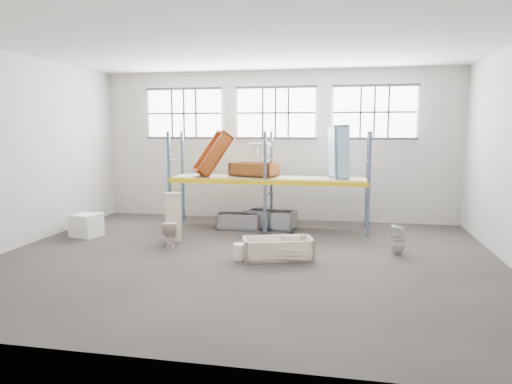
% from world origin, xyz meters
% --- Properties ---
extents(floor, '(12.00, 10.00, 0.10)m').
position_xyz_m(floor, '(0.00, 0.00, -0.05)').
color(floor, '#463F3B').
rests_on(floor, ground).
extents(ceiling, '(12.00, 10.00, 0.10)m').
position_xyz_m(ceiling, '(0.00, 0.00, 5.05)').
color(ceiling, silver).
rests_on(ceiling, ground).
extents(wall_back, '(12.00, 0.10, 5.00)m').
position_xyz_m(wall_back, '(0.00, 5.05, 2.50)').
color(wall_back, '#BBB6AE').
rests_on(wall_back, ground).
extents(wall_front, '(12.00, 0.10, 5.00)m').
position_xyz_m(wall_front, '(0.00, -5.05, 2.50)').
color(wall_front, '#B8B3AB').
rests_on(wall_front, ground).
extents(wall_left, '(0.10, 10.00, 5.00)m').
position_xyz_m(wall_left, '(-6.05, 0.00, 2.50)').
color(wall_left, '#BCB6AD').
rests_on(wall_left, ground).
extents(window_left, '(2.60, 0.04, 1.60)m').
position_xyz_m(window_left, '(-3.20, 4.94, 3.60)').
color(window_left, white).
rests_on(window_left, wall_back).
extents(window_mid, '(2.60, 0.04, 1.60)m').
position_xyz_m(window_mid, '(0.00, 4.94, 3.60)').
color(window_mid, white).
rests_on(window_mid, wall_back).
extents(window_right, '(2.60, 0.04, 1.60)m').
position_xyz_m(window_right, '(3.20, 4.94, 3.60)').
color(window_right, white).
rests_on(window_right, wall_back).
extents(rack_upright_la, '(0.08, 0.08, 3.00)m').
position_xyz_m(rack_upright_la, '(-3.00, 2.90, 1.50)').
color(rack_upright_la, slate).
rests_on(rack_upright_la, floor).
extents(rack_upright_lb, '(0.08, 0.08, 3.00)m').
position_xyz_m(rack_upright_lb, '(-3.00, 4.10, 1.50)').
color(rack_upright_lb, slate).
rests_on(rack_upright_lb, floor).
extents(rack_upright_ma, '(0.08, 0.08, 3.00)m').
position_xyz_m(rack_upright_ma, '(0.00, 2.90, 1.50)').
color(rack_upright_ma, slate).
rests_on(rack_upright_ma, floor).
extents(rack_upright_mb, '(0.08, 0.08, 3.00)m').
position_xyz_m(rack_upright_mb, '(0.00, 4.10, 1.50)').
color(rack_upright_mb, slate).
rests_on(rack_upright_mb, floor).
extents(rack_upright_ra, '(0.08, 0.08, 3.00)m').
position_xyz_m(rack_upright_ra, '(3.00, 2.90, 1.50)').
color(rack_upright_ra, slate).
rests_on(rack_upright_ra, floor).
extents(rack_upright_rb, '(0.08, 0.08, 3.00)m').
position_xyz_m(rack_upright_rb, '(3.00, 4.10, 1.50)').
color(rack_upright_rb, slate).
rests_on(rack_upright_rb, floor).
extents(rack_beam_front, '(6.00, 0.10, 0.14)m').
position_xyz_m(rack_beam_front, '(0.00, 2.90, 1.50)').
color(rack_beam_front, yellow).
rests_on(rack_beam_front, floor).
extents(rack_beam_back, '(6.00, 0.10, 0.14)m').
position_xyz_m(rack_beam_back, '(0.00, 4.10, 1.50)').
color(rack_beam_back, yellow).
rests_on(rack_beam_back, floor).
extents(shelf_deck, '(5.90, 1.10, 0.03)m').
position_xyz_m(shelf_deck, '(0.00, 3.50, 1.58)').
color(shelf_deck, gray).
rests_on(shelf_deck, floor).
extents(wet_patch, '(1.80, 1.80, 0.00)m').
position_xyz_m(wet_patch, '(0.00, 2.70, 0.00)').
color(wet_patch, black).
rests_on(wet_patch, floor).
extents(bathtub_beige, '(1.80, 1.23, 0.48)m').
position_xyz_m(bathtub_beige, '(0.79, 0.16, 0.24)').
color(bathtub_beige, beige).
rests_on(bathtub_beige, floor).
extents(cistern_spare, '(0.44, 0.21, 0.42)m').
position_xyz_m(cistern_spare, '(1.06, 0.49, 0.28)').
color(cistern_spare, '#C4A9A2').
rests_on(cistern_spare, bathtub_beige).
extents(sink_in_tub, '(0.46, 0.46, 0.15)m').
position_xyz_m(sink_in_tub, '(0.43, 0.66, 0.16)').
color(sink_in_tub, '#F5D6CD').
rests_on(sink_in_tub, bathtub_beige).
extents(toilet_beige, '(0.57, 0.75, 0.68)m').
position_xyz_m(toilet_beige, '(-2.16, 0.75, 0.34)').
color(toilet_beige, beige).
rests_on(toilet_beige, floor).
extents(cistern_tall, '(0.51, 0.42, 1.35)m').
position_xyz_m(cistern_tall, '(-2.27, 1.31, 0.67)').
color(cistern_tall, beige).
rests_on(cistern_tall, floor).
extents(toilet_white, '(0.39, 0.39, 0.73)m').
position_xyz_m(toilet_white, '(3.65, 1.07, 0.37)').
color(toilet_white, silver).
rests_on(toilet_white, floor).
extents(steel_tub_left, '(1.36, 0.71, 0.49)m').
position_xyz_m(steel_tub_left, '(-0.87, 3.16, 0.24)').
color(steel_tub_left, '#9EA0A7').
rests_on(steel_tub_left, floor).
extents(steel_tub_right, '(1.60, 0.93, 0.55)m').
position_xyz_m(steel_tub_right, '(0.10, 3.47, 0.28)').
color(steel_tub_right, '#A9AAB1').
rests_on(steel_tub_right, floor).
extents(rust_tub_flat, '(1.59, 1.10, 0.41)m').
position_xyz_m(rust_tub_flat, '(-0.48, 3.58, 1.82)').
color(rust_tub_flat, brown).
rests_on(rust_tub_flat, shelf_deck).
extents(rust_tub_tilted, '(1.40, 1.24, 1.47)m').
position_xyz_m(rust_tub_tilted, '(-1.76, 3.46, 2.29)').
color(rust_tub_tilted, '#984810').
rests_on(rust_tub_tilted, shelf_deck).
extents(sink_on_shelf, '(0.75, 0.62, 0.60)m').
position_xyz_m(sink_on_shelf, '(-0.23, 3.37, 2.09)').
color(sink_on_shelf, silver).
rests_on(sink_on_shelf, rust_tub_flat).
extents(blue_tub_upright, '(0.71, 0.86, 1.60)m').
position_xyz_m(blue_tub_upright, '(2.11, 3.60, 2.40)').
color(blue_tub_upright, '#8AB2D5').
rests_on(blue_tub_upright, shelf_deck).
extents(bucket, '(0.37, 0.37, 0.38)m').
position_xyz_m(bucket, '(-0.07, -0.10, 0.19)').
color(bucket, silver).
rests_on(bucket, floor).
extents(carton_near, '(0.89, 0.82, 0.64)m').
position_xyz_m(carton_near, '(-4.95, 1.36, 0.32)').
color(carton_near, white).
rests_on(carton_near, floor).
extents(carton_far, '(0.78, 0.78, 0.54)m').
position_xyz_m(carton_far, '(-5.18, 1.94, 0.27)').
color(carton_far, silver).
rests_on(carton_far, floor).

